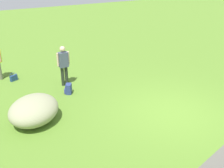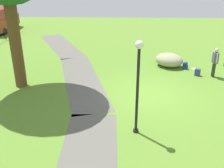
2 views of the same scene
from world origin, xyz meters
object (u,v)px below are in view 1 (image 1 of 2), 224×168
(backpack_by_boulder, at_px, (42,100))
(frisbee_on_grass, at_px, (39,99))
(handbag_on_grass, at_px, (14,78))
(man_near_boulder, at_px, (64,63))
(lawn_boulder, at_px, (34,110))
(spare_backpack_on_lawn, at_px, (68,89))

(backpack_by_boulder, height_order, frisbee_on_grass, backpack_by_boulder)
(handbag_on_grass, bearing_deg, man_near_boulder, 141.32)
(man_near_boulder, xyz_separation_m, frisbee_on_grass, (1.26, 0.72, -0.94))
(handbag_on_grass, bearing_deg, frisbee_on_grass, 103.84)
(lawn_boulder, height_order, man_near_boulder, man_near_boulder)
(frisbee_on_grass, bearing_deg, man_near_boulder, -150.26)
(handbag_on_grass, relative_size, frisbee_on_grass, 1.39)
(man_near_boulder, bearing_deg, lawn_boulder, 51.41)
(lawn_boulder, xyz_separation_m, handbag_on_grass, (0.05, -3.61, -0.27))
(man_near_boulder, distance_m, spare_backpack_on_lawn, 1.12)
(man_near_boulder, bearing_deg, spare_backpack_on_lawn, 80.39)
(man_near_boulder, height_order, backpack_by_boulder, man_near_boulder)
(man_near_boulder, bearing_deg, backpack_by_boulder, 44.63)
(backpack_by_boulder, xyz_separation_m, spare_backpack_on_lawn, (-1.13, -0.44, 0.00))
(backpack_by_boulder, distance_m, spare_backpack_on_lawn, 1.21)
(lawn_boulder, height_order, frisbee_on_grass, lawn_boulder)
(handbag_on_grass, xyz_separation_m, frisbee_on_grass, (-0.53, 2.15, -0.13))
(man_near_boulder, height_order, frisbee_on_grass, man_near_boulder)
(handbag_on_grass, bearing_deg, spare_backpack_on_lawn, 126.28)
(lawn_boulder, xyz_separation_m, man_near_boulder, (-1.74, -2.18, 0.54))
(spare_backpack_on_lawn, xyz_separation_m, frisbee_on_grass, (1.12, -0.10, -0.18))
(man_near_boulder, xyz_separation_m, backpack_by_boulder, (1.27, 1.25, -0.76))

